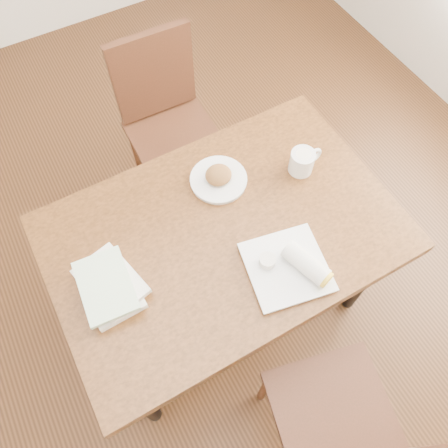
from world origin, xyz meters
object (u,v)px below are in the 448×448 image
plate_scone (219,178)px  plate_burrito (293,266)px  table (224,240)px  chair_far (167,117)px  book_stack (109,285)px  chair_near (348,437)px  coffee_mug (303,161)px

plate_scone → plate_burrito: plate_burrito is taller
table → chair_far: chair_far is taller
plate_scone → book_stack: bearing=-158.6°
plate_burrito → plate_scone: bearing=95.3°
plate_scone → book_stack: 0.59m
chair_near → table: bearing=92.1°
plate_scone → plate_burrito: bearing=-84.7°
chair_near → book_stack: size_ratio=3.38×
book_stack → chair_far: bearing=54.4°
table → chair_near: (0.03, -0.80, -0.12)m
chair_near → plate_scone: bearing=86.6°
coffee_mug → book_stack: size_ratio=0.51×
coffee_mug → plate_burrito: (-0.28, -0.35, -0.02)m
plate_burrito → chair_near: bearing=-100.7°
chair_near → plate_burrito: bearing=79.3°
chair_far → plate_scone: size_ratio=4.20×
chair_near → coffee_mug: chair_near is taller
plate_burrito → coffee_mug: bearing=51.6°
table → book_stack: bearing=-178.9°
table → book_stack: book_stack is taller
book_stack → plate_burrito: bearing=-22.7°
table → plate_scone: plate_scone is taller
table → chair_far: size_ratio=1.36×
chair_near → plate_burrito: (0.10, 0.55, 0.23)m
chair_far → plate_burrito: size_ratio=2.94×
plate_scone → plate_burrito: size_ratio=0.70×
plate_scone → coffee_mug: coffee_mug is taller
table → plate_scone: (0.09, 0.21, 0.10)m
coffee_mug → book_stack: (-0.87, -0.10, -0.02)m
chair_far → book_stack: size_ratio=3.38×
table → chair_far: (0.12, 0.80, -0.12)m
chair_near → coffee_mug: bearing=67.0°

